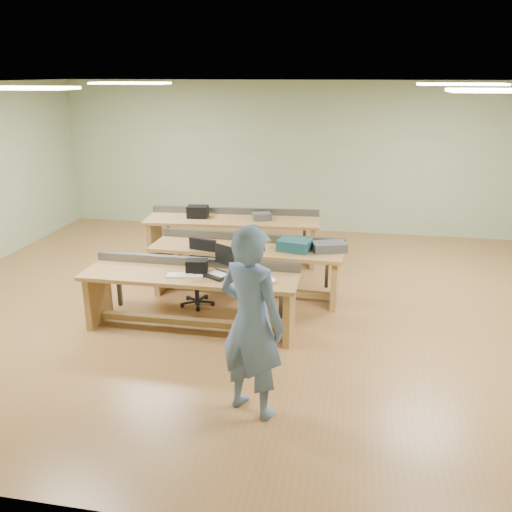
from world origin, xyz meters
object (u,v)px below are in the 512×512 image
(workbench_front, at_px, (191,288))
(drinks_can, at_px, (248,246))
(workbench_mid, at_px, (247,259))
(mug, at_px, (236,243))
(workbench_back, at_px, (233,229))
(laptop_base, at_px, (218,275))
(parts_bin_grey, at_px, (329,247))
(camera_bag, at_px, (197,267))
(person, at_px, (251,322))
(parts_bin_teal, at_px, (294,245))
(task_chair, at_px, (198,281))

(workbench_front, relative_size, drinks_can, 22.80)
(workbench_mid, height_order, mug, workbench_mid)
(workbench_back, xyz_separation_m, mug, (0.39, -1.50, 0.24))
(workbench_front, height_order, laptop_base, workbench_front)
(workbench_front, height_order, parts_bin_grey, parts_bin_grey)
(workbench_back, xyz_separation_m, parts_bin_grey, (1.74, -1.49, 0.25))
(camera_bag, bearing_deg, workbench_mid, 61.23)
(person, xyz_separation_m, parts_bin_grey, (0.56, 2.85, -0.13))
(workbench_back, distance_m, camera_bag, 2.74)
(workbench_mid, height_order, workbench_back, same)
(workbench_back, xyz_separation_m, drinks_can, (0.60, -1.66, 0.25))
(laptop_base, relative_size, camera_bag, 1.18)
(person, distance_m, laptop_base, 1.75)
(workbench_front, height_order, workbench_back, same)
(workbench_front, distance_m, drinks_can, 1.20)
(workbench_back, bearing_deg, parts_bin_teal, -55.53)
(person, bearing_deg, laptop_base, -40.33)
(person, height_order, parts_bin_teal, person)
(workbench_front, distance_m, laptop_base, 0.42)
(laptop_base, relative_size, mug, 2.83)
(workbench_back, bearing_deg, camera_bag, -90.79)
(task_chair, relative_size, mug, 8.25)
(task_chair, xyz_separation_m, mug, (0.45, 0.45, 0.46))
(person, xyz_separation_m, parts_bin_teal, (0.07, 2.79, -0.11))
(task_chair, bearing_deg, workbench_mid, 48.94)
(parts_bin_grey, relative_size, drinks_can, 3.82)
(person, distance_m, camera_bag, 1.91)
(task_chair, bearing_deg, drinks_can, 37.04)
(person, bearing_deg, workbench_mid, -52.82)
(laptop_base, bearing_deg, workbench_mid, 115.18)
(workbench_front, height_order, camera_bag, camera_bag)
(workbench_back, relative_size, mug, 27.16)
(workbench_front, bearing_deg, parts_bin_grey, 36.50)
(laptop_base, bearing_deg, parts_bin_grey, 74.89)
(workbench_back, distance_m, parts_bin_grey, 2.30)
(camera_bag, distance_m, drinks_can, 1.14)
(task_chair, xyz_separation_m, parts_bin_grey, (1.79, 0.45, 0.48))
(workbench_front, distance_m, camera_bag, 0.30)
(laptop_base, xyz_separation_m, task_chair, (-0.50, 0.81, -0.43))
(workbench_mid, xyz_separation_m, drinks_can, (0.04, -0.15, 0.26))
(mug, bearing_deg, task_chair, -135.03)
(mug, bearing_deg, workbench_back, 104.74)
(workbench_back, xyz_separation_m, person, (1.18, -4.34, 0.38))
(task_chair, xyz_separation_m, drinks_can, (0.66, 0.29, 0.47))
(workbench_front, xyz_separation_m, workbench_back, (-0.08, 2.72, 0.01))
(workbench_front, relative_size, laptop_base, 8.63)
(workbench_front, height_order, workbench_mid, same)
(parts_bin_grey, relative_size, mug, 4.09)
(workbench_mid, xyz_separation_m, task_chair, (-0.62, -0.44, -0.22))
(camera_bag, relative_size, drinks_can, 2.24)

